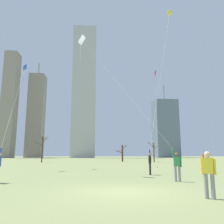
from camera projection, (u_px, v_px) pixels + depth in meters
The scene contains 14 objects.
ground_plane at pixel (124, 192), 9.50m from camera, with size 400.00×400.00×0.00m, color #848E56.
kite_flyer_midfield_center_white at pixel (156, 137), 14.35m from camera, with size 6.42×5.91×11.64m.
kite_flyer_far_back_yellow at pixel (154, 129), 19.69m from camera, with size 6.30×10.63×20.89m.
kite_flyer_midfield_right_blue at pixel (3, 146), 14.10m from camera, with size 2.49×11.73×11.18m.
bystander_watching_nearby at pixel (209, 172), 8.18m from camera, with size 0.43×0.36×1.62m.
bystander_strolling_midfield at pixel (203, 161), 21.60m from camera, with size 0.29×0.49×1.62m.
distant_kite_drifting_right_red at pixel (155, 78), 36.97m from camera, with size 2.45×7.52×15.05m.
bare_tree_center at pixel (122, 153), 51.74m from camera, with size 2.92×2.19×3.64m.
bare_tree_leftmost at pixel (154, 151), 48.48m from camera, with size 3.30×3.01×4.24m.
bare_tree_far_right_edge at pixel (42, 147), 46.93m from camera, with size 2.74×3.07×5.23m.
skyline_squat_block at pixel (84, 90), 117.15m from camera, with size 11.61×5.95×67.04m.
skyline_short_annex at pixel (10, 104), 112.57m from camera, with size 6.09×7.54×51.34m.
skyline_wide_slab at pixel (165, 129), 124.61m from camera, with size 11.72×11.98×39.30m.
skyline_mid_tower_left at pixel (36, 115), 125.39m from camera, with size 8.10×8.86×51.78m.
Camera 1 is at (-1.31, -9.86, 1.50)m, focal length 37.52 mm.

